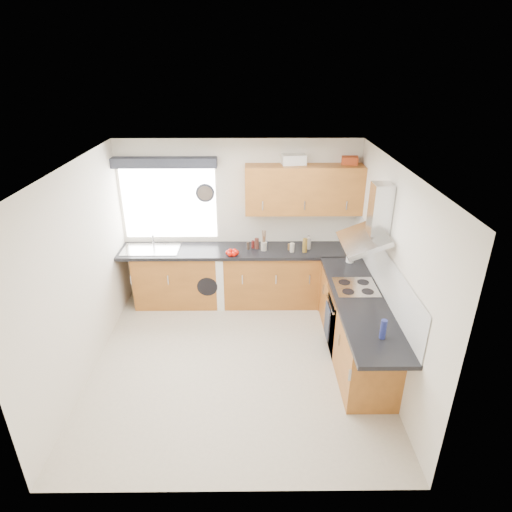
{
  "coord_description": "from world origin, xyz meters",
  "views": [
    {
      "loc": [
        0.2,
        -4.39,
        3.54
      ],
      "look_at": [
        0.25,
        0.85,
        1.1
      ],
      "focal_mm": 30.0,
      "sensor_mm": 36.0,
      "label": 1
    }
  ],
  "objects_px": {
    "oven": "(352,320)",
    "extractor_hood": "(371,224)",
    "upper_cabinets": "(304,190)",
    "washing_machine": "(209,277)"
  },
  "relations": [
    {
      "from": "oven",
      "to": "upper_cabinets",
      "type": "bearing_deg",
      "value": 112.54
    },
    {
      "from": "washing_machine",
      "to": "upper_cabinets",
      "type": "bearing_deg",
      "value": 12.24
    },
    {
      "from": "upper_cabinets",
      "to": "washing_machine",
      "type": "xyz_separation_m",
      "value": [
        -1.43,
        -0.1,
        -1.38
      ]
    },
    {
      "from": "upper_cabinets",
      "to": "oven",
      "type": "bearing_deg",
      "value": -67.46
    },
    {
      "from": "oven",
      "to": "washing_machine",
      "type": "relative_size",
      "value": 1.01
    },
    {
      "from": "oven",
      "to": "washing_machine",
      "type": "bearing_deg",
      "value": 148.33
    },
    {
      "from": "oven",
      "to": "upper_cabinets",
      "type": "height_order",
      "value": "upper_cabinets"
    },
    {
      "from": "upper_cabinets",
      "to": "washing_machine",
      "type": "height_order",
      "value": "upper_cabinets"
    },
    {
      "from": "oven",
      "to": "extractor_hood",
      "type": "height_order",
      "value": "extractor_hood"
    },
    {
      "from": "oven",
      "to": "extractor_hood",
      "type": "relative_size",
      "value": 1.09
    }
  ]
}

